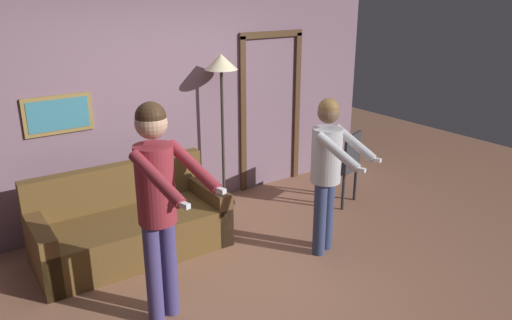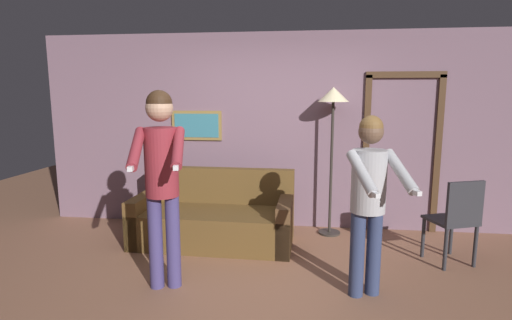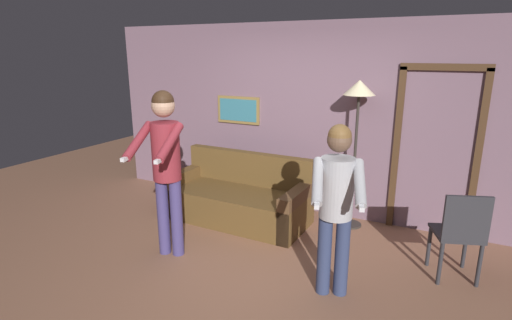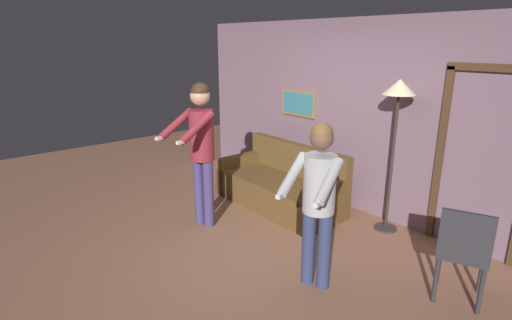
% 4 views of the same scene
% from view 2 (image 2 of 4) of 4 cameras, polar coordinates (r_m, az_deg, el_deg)
% --- Properties ---
extents(ground_plane, '(12.00, 12.00, 0.00)m').
position_cam_2_polar(ground_plane, '(3.90, 0.45, -17.98)').
color(ground_plane, '#946349').
extents(back_wall_assembly, '(6.40, 0.10, 2.60)m').
position_cam_2_polar(back_wall_assembly, '(5.39, 2.94, 4.07)').
color(back_wall_assembly, slate).
rests_on(back_wall_assembly, ground_plane).
extents(couch, '(1.92, 0.89, 0.87)m').
position_cam_2_polar(couch, '(4.94, -5.98, -8.55)').
color(couch, brown).
rests_on(couch, ground_plane).
extents(torchiere_lamp, '(0.39, 0.39, 1.88)m').
position_cam_2_polar(torchiere_lamp, '(5.08, 10.95, 7.23)').
color(torchiere_lamp, '#332D28').
rests_on(torchiere_lamp, ground_plane).
extents(person_standing_left, '(0.55, 0.75, 1.83)m').
position_cam_2_polar(person_standing_left, '(3.67, -13.36, -1.32)').
color(person_standing_left, '#433B72').
rests_on(person_standing_left, ground_plane).
extents(person_standing_right, '(0.55, 0.68, 1.62)m').
position_cam_2_polar(person_standing_right, '(3.60, 15.87, -4.26)').
color(person_standing_right, navy).
rests_on(person_standing_right, ground_plane).
extents(dining_chair_distant, '(0.54, 0.54, 0.93)m').
position_cam_2_polar(dining_chair_distant, '(4.69, 26.71, -7.29)').
color(dining_chair_distant, '#2D2D33').
rests_on(dining_chair_distant, ground_plane).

